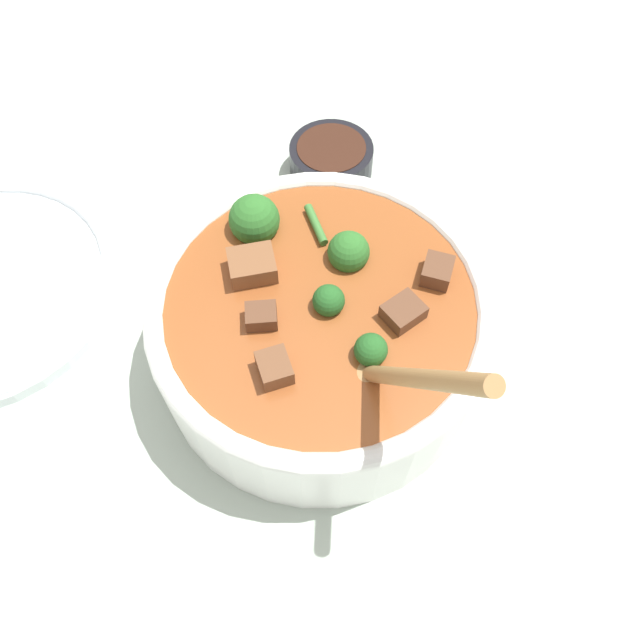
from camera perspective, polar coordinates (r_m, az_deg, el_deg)
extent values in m
plane|color=#ADBCAD|center=(0.55, 0.00, -3.10)|extent=(4.00, 4.00, 0.00)
cylinder|color=white|center=(0.51, 0.00, -0.95)|extent=(0.27, 0.27, 0.08)
torus|color=white|center=(0.48, 0.00, 1.52)|extent=(0.27, 0.27, 0.02)
cylinder|color=brown|center=(0.50, 0.00, -0.16)|extent=(0.25, 0.25, 0.06)
sphere|color=#235B23|center=(0.47, 1.07, 2.25)|extent=(0.02, 0.02, 0.02)
cylinder|color=#6B9956|center=(0.49, 1.04, 1.08)|extent=(0.01, 0.01, 0.01)
sphere|color=#2D6B28|center=(0.49, 3.13, 6.03)|extent=(0.03, 0.03, 0.03)
cylinder|color=#6B9956|center=(0.51, 3.01, 4.39)|extent=(0.01, 0.01, 0.02)
sphere|color=#2D6B28|center=(0.51, -6.03, 9.11)|extent=(0.04, 0.04, 0.04)
cylinder|color=#6B9956|center=(0.54, -5.73, 7.03)|extent=(0.01, 0.01, 0.02)
sphere|color=#235B23|center=(0.45, 4.66, -2.73)|extent=(0.02, 0.02, 0.02)
cylinder|color=#6B9956|center=(0.46, 4.51, -3.79)|extent=(0.01, 0.01, 0.01)
cube|color=brown|center=(0.46, -5.37, 0.24)|extent=(0.03, 0.03, 0.02)
cube|color=brown|center=(0.49, -6.24, 4.55)|extent=(0.05, 0.05, 0.03)
cube|color=brown|center=(0.47, 7.57, 0.48)|extent=(0.04, 0.03, 0.02)
cube|color=brown|center=(0.49, 10.63, 4.29)|extent=(0.03, 0.03, 0.02)
cube|color=brown|center=(0.44, -3.95, -4.61)|extent=(0.03, 0.03, 0.02)
cylinder|color=#3D7533|center=(0.52, -0.38, 8.73)|extent=(0.03, 0.03, 0.01)
ellipsoid|color=#A87A47|center=(0.45, 4.41, -4.89)|extent=(0.04, 0.03, 0.01)
cylinder|color=#A87A47|center=(0.37, 8.90, -5.30)|extent=(0.06, 0.09, 0.15)
cylinder|color=black|center=(0.67, 1.02, 14.39)|extent=(0.09, 0.09, 0.03)
cylinder|color=#381E14|center=(0.66, 1.04, 15.15)|extent=(0.07, 0.07, 0.01)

